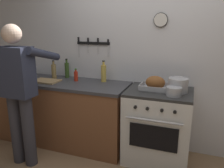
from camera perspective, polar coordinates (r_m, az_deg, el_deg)
wall_back at (r=2.98m, az=9.26°, el=8.00°), size 6.00×0.13×2.60m
counter_block at (r=3.32m, az=-13.76°, el=-6.58°), size 2.03×0.65×0.90m
stove at (r=2.84m, az=11.56°, el=-10.42°), size 0.76×0.67×0.90m
person_cook at (r=2.76m, az=-22.65°, el=-0.89°), size 0.51×0.63×1.66m
roasting_pan at (r=2.68m, az=10.99°, el=0.04°), size 0.35×0.26×0.17m
stock_pot at (r=2.65m, az=16.51°, el=-0.29°), size 0.23×0.23×0.16m
saucepan at (r=2.51m, az=15.55°, el=-1.82°), size 0.17×0.17×0.10m
cutting_board at (r=3.16m, az=-16.50°, el=0.76°), size 0.36×0.24×0.02m
bottle_cooking_oil at (r=3.01m, az=-2.16°, el=2.85°), size 0.07×0.07×0.29m
bottle_vinegar at (r=3.29m, az=-14.64°, el=3.22°), size 0.07×0.07×0.26m
bottle_hot_sauce at (r=3.10m, az=-9.20°, el=2.05°), size 0.05×0.05×0.17m
bottle_olive_oil at (r=3.32m, az=-11.44°, el=3.60°), size 0.06×0.06×0.28m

